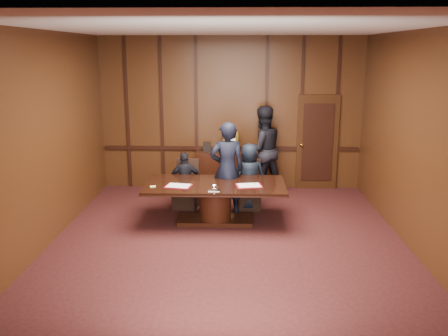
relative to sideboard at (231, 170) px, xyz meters
name	(u,v)px	position (x,y,z in m)	size (l,w,h in m)	color
room	(232,143)	(0.07, -3.12, 1.24)	(7.00, 7.04, 3.50)	black
sideboard	(231,170)	(0.00, 0.00, 0.00)	(1.60, 0.45, 1.54)	black
conference_table	(215,196)	(-0.26, -2.16, 0.02)	(2.62, 1.32, 0.76)	black
folder_left	(178,186)	(-0.92, -2.36, 0.28)	(0.51, 0.41, 0.02)	maroon
folder_right	(249,186)	(0.36, -2.30, 0.28)	(0.51, 0.40, 0.02)	maroon
inkstand	(214,188)	(-0.26, -2.61, 0.33)	(0.20, 0.14, 0.12)	white
notepad	(153,186)	(-1.39, -2.41, 0.28)	(0.10, 0.07, 0.01)	#FFF77C
chair_left	(186,193)	(-0.91, -1.28, -0.19)	(0.54, 0.54, 0.99)	black
chair_right	(249,194)	(0.39, -1.28, -0.19)	(0.48, 0.48, 0.99)	black
signatory_left	(185,181)	(-0.91, -1.36, 0.10)	(0.69, 0.29, 1.18)	black
signatory_right	(249,177)	(0.39, -1.36, 0.20)	(0.67, 0.44, 1.37)	black
witness_left	(227,169)	(-0.05, -1.71, 0.44)	(0.68, 0.44, 1.86)	black
witness_right	(262,150)	(0.71, -0.16, 0.51)	(0.97, 0.75, 1.99)	black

